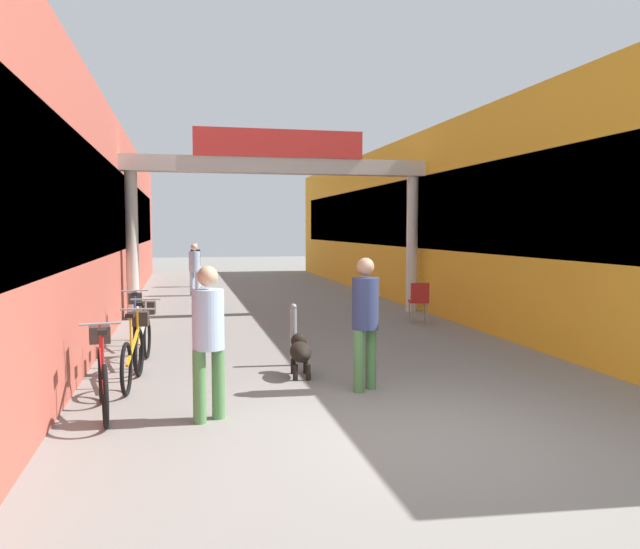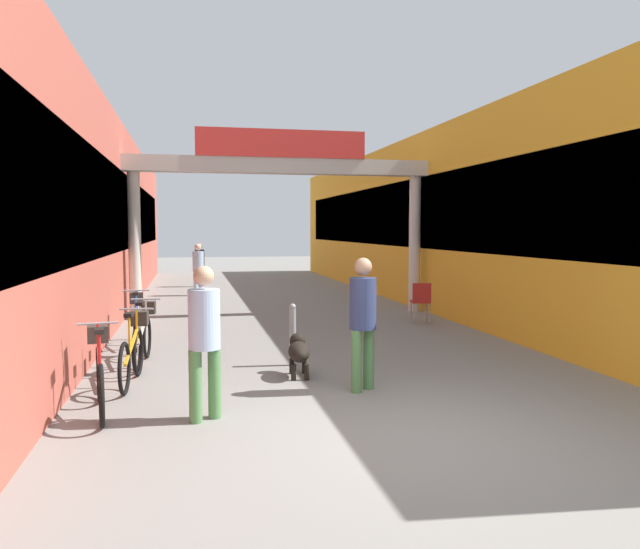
% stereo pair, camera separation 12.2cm
% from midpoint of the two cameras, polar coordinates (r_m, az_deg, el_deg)
% --- Properties ---
extents(ground_plane, '(80.00, 80.00, 0.00)m').
position_cam_midpoint_polar(ground_plane, '(6.43, 8.33, -14.57)').
color(ground_plane, gray).
extents(storefront_left, '(3.00, 26.00, 4.49)m').
position_cam_midpoint_polar(storefront_left, '(16.94, -22.43, 4.51)').
color(storefront_left, '#B25142').
rests_on(storefront_left, ground_plane).
extents(storefront_right, '(3.00, 26.00, 4.49)m').
position_cam_midpoint_polar(storefront_right, '(18.20, 11.13, 4.70)').
color(storefront_right, gold).
rests_on(storefront_right, ground_plane).
extents(arcade_sign_gateway, '(7.40, 0.47, 4.36)m').
position_cam_midpoint_polar(arcade_sign_gateway, '(14.85, -4.03, 8.22)').
color(arcade_sign_gateway, beige).
rests_on(arcade_sign_gateway, ground_plane).
extents(pedestrian_with_dog, '(0.47, 0.47, 1.70)m').
position_cam_midpoint_polar(pedestrian_with_dog, '(7.94, 3.71, -3.70)').
color(pedestrian_with_dog, '#4C7F47').
rests_on(pedestrian_with_dog, ground_plane).
extents(pedestrian_companion, '(0.47, 0.47, 1.67)m').
position_cam_midpoint_polar(pedestrian_companion, '(6.79, -10.69, -5.27)').
color(pedestrian_companion, '#4C7F47').
rests_on(pedestrian_companion, ground_plane).
extents(pedestrian_carrying_crate, '(0.48, 0.48, 1.60)m').
position_cam_midpoint_polar(pedestrian_carrying_crate, '(19.56, -11.57, 0.75)').
color(pedestrian_carrying_crate, '#A5BFE0').
rests_on(pedestrian_carrying_crate, ground_plane).
extents(pedestrian_elderly_walking, '(0.44, 0.44, 1.56)m').
position_cam_midpoint_polar(pedestrian_elderly_walking, '(22.54, -11.47, 1.14)').
color(pedestrian_elderly_walking, '#A5BFE0').
rests_on(pedestrian_elderly_walking, ground_plane).
extents(dog_on_leash, '(0.37, 0.78, 0.56)m').
position_cam_midpoint_polar(dog_on_leash, '(8.81, -2.23, -6.99)').
color(dog_on_leash, black).
rests_on(dog_on_leash, ground_plane).
extents(bicycle_red_nearest, '(0.46, 1.68, 0.98)m').
position_cam_midpoint_polar(bicycle_red_nearest, '(7.53, -19.72, -8.54)').
color(bicycle_red_nearest, black).
rests_on(bicycle_red_nearest, ground_plane).
extents(bicycle_orange_second, '(0.46, 1.69, 0.98)m').
position_cam_midpoint_polar(bicycle_orange_second, '(8.74, -17.01, -6.72)').
color(bicycle_orange_second, black).
rests_on(bicycle_orange_second, ground_plane).
extents(bicycle_silver_third, '(0.46, 1.69, 0.98)m').
position_cam_midpoint_polar(bicycle_silver_third, '(9.94, -16.19, -5.39)').
color(bicycle_silver_third, black).
rests_on(bicycle_silver_third, ground_plane).
extents(bicycle_blue_farthest, '(0.46, 1.69, 0.98)m').
position_cam_midpoint_polar(bicycle_blue_farthest, '(11.40, -16.83, -4.18)').
color(bicycle_blue_farthest, black).
rests_on(bicycle_blue_farthest, ground_plane).
extents(bollard_post_metal, '(0.10, 0.10, 0.94)m').
position_cam_midpoint_polar(bollard_post_metal, '(9.45, -2.81, -5.46)').
color(bollard_post_metal, gray).
rests_on(bollard_post_metal, ground_plane).
extents(cafe_chair_red_nearer, '(0.47, 0.47, 0.89)m').
position_cam_midpoint_polar(cafe_chair_red_nearer, '(13.75, 8.80, -2.20)').
color(cafe_chair_red_nearer, gray).
rests_on(cafe_chair_red_nearer, ground_plane).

